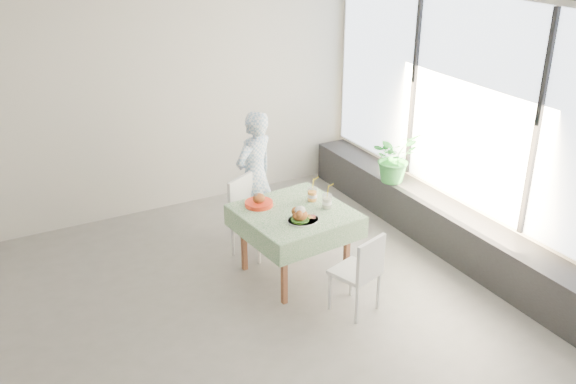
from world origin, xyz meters
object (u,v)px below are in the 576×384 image
cafe_table (295,235)px  potted_plant (394,157)px  juice_cup_orange (312,195)px  main_dish (302,217)px  chair_near (355,287)px  diner (255,176)px  chair_far (254,230)px

cafe_table → potted_plant: potted_plant is taller
cafe_table → juice_cup_orange: juice_cup_orange is taller
main_dish → juice_cup_orange: (0.33, 0.36, 0.01)m
cafe_table → chair_near: chair_near is taller
cafe_table → chair_near: size_ratio=1.40×
cafe_table → diner: size_ratio=0.75×
chair_far → chair_near: chair_far is taller
chair_near → diner: size_ratio=0.54×
chair_near → juice_cup_orange: 1.10m
chair_near → main_dish: size_ratio=2.51×
chair_far → potted_plant: (1.84, -0.04, 0.54)m
cafe_table → diner: diner is taller
cafe_table → potted_plant: (1.68, 0.59, 0.34)m
chair_far → juice_cup_orange: 0.87m
cafe_table → main_dish: (-0.06, -0.25, 0.34)m
juice_cup_orange → potted_plant: (1.41, 0.48, -0.01)m
juice_cup_orange → diner: bearing=106.1°
chair_far → juice_cup_orange: size_ratio=2.92×
chair_near → diner: 1.87m
cafe_table → chair_far: chair_far is taller
cafe_table → potted_plant: size_ratio=1.87×
cafe_table → juice_cup_orange: bearing=22.9°
chair_near → chair_far: bearing=103.8°
chair_far → potted_plant: potted_plant is taller
chair_near → juice_cup_orange: size_ratio=2.74×
chair_near → juice_cup_orange: juice_cup_orange is taller
chair_near → diner: diner is taller
chair_far → main_dish: size_ratio=2.69×
chair_far → potted_plant: 1.91m
main_dish → cafe_table: bearing=75.8°
chair_near → potted_plant: bearing=43.8°
main_dish → potted_plant: potted_plant is taller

